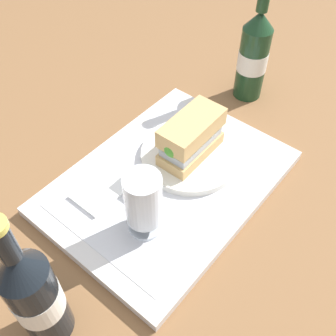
{
  "coord_description": "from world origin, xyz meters",
  "views": [
    {
      "loc": [
        0.36,
        0.3,
        0.59
      ],
      "look_at": [
        0.0,
        0.0,
        0.05
      ],
      "focal_mm": 42.64,
      "sensor_mm": 36.0,
      "label": 1
    }
  ],
  "objects_px": {
    "plate": "(189,155)",
    "sandwich": "(189,137)",
    "beer_glass": "(143,202)",
    "second_bottle": "(253,55)",
    "beer_bottle": "(35,295)"
  },
  "relations": [
    {
      "from": "plate",
      "to": "sandwich",
      "type": "distance_m",
      "value": 0.05
    },
    {
      "from": "plate",
      "to": "beer_glass",
      "type": "bearing_deg",
      "value": 13.15
    },
    {
      "from": "sandwich",
      "to": "beer_glass",
      "type": "xyz_separation_m",
      "value": [
        0.17,
        0.04,
        0.01
      ]
    },
    {
      "from": "beer_glass",
      "to": "beer_bottle",
      "type": "distance_m",
      "value": 0.2
    },
    {
      "from": "sandwich",
      "to": "beer_bottle",
      "type": "bearing_deg",
      "value": 5.08
    },
    {
      "from": "sandwich",
      "to": "second_bottle",
      "type": "xyz_separation_m",
      "value": [
        -0.27,
        -0.03,
        0.03
      ]
    },
    {
      "from": "sandwich",
      "to": "second_bottle",
      "type": "bearing_deg",
      "value": -173.8
    },
    {
      "from": "sandwich",
      "to": "beer_bottle",
      "type": "distance_m",
      "value": 0.37
    },
    {
      "from": "plate",
      "to": "beer_glass",
      "type": "xyz_separation_m",
      "value": [
        0.17,
        0.04,
        0.06
      ]
    },
    {
      "from": "beer_glass",
      "to": "second_bottle",
      "type": "xyz_separation_m",
      "value": [
        -0.44,
        -0.07,
        0.01
      ]
    },
    {
      "from": "plate",
      "to": "beer_glass",
      "type": "height_order",
      "value": "beer_glass"
    },
    {
      "from": "beer_bottle",
      "to": "second_bottle",
      "type": "height_order",
      "value": "same"
    },
    {
      "from": "plate",
      "to": "sandwich",
      "type": "bearing_deg",
      "value": 0.85
    },
    {
      "from": "beer_glass",
      "to": "sandwich",
      "type": "bearing_deg",
      "value": -166.61
    },
    {
      "from": "sandwich",
      "to": "beer_glass",
      "type": "relative_size",
      "value": 1.07
    }
  ]
}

